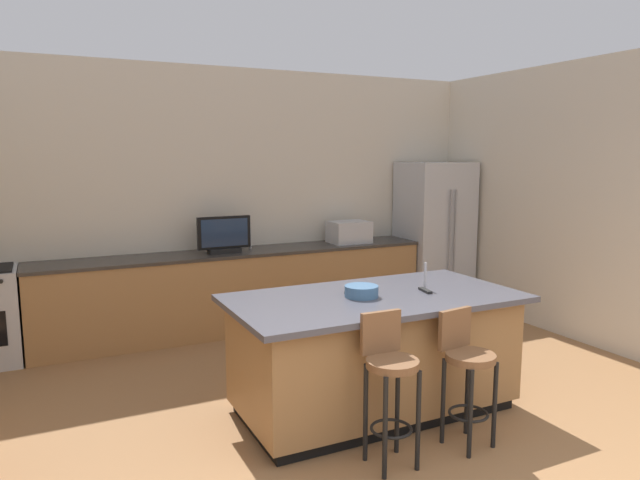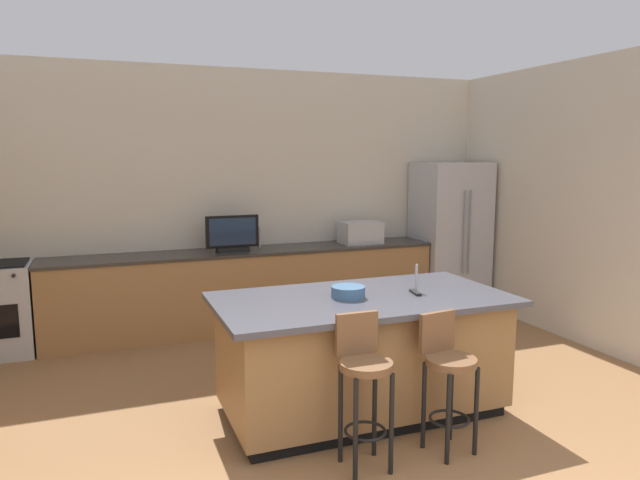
% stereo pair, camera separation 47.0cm
% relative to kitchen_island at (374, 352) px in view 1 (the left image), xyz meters
% --- Properties ---
extents(wall_back, '(6.71, 0.12, 3.00)m').
position_rel_kitchen_island_xyz_m(wall_back, '(-0.21, 2.87, 1.02)').
color(wall_back, beige).
rests_on(wall_back, ground_plane).
extents(wall_right, '(0.12, 5.29, 3.00)m').
position_rel_kitchen_island_xyz_m(wall_right, '(2.94, 0.43, 1.02)').
color(wall_right, beige).
rests_on(wall_right, ground_plane).
extents(counter_back, '(4.48, 0.62, 0.92)m').
position_rel_kitchen_island_xyz_m(counter_back, '(-0.27, 2.49, -0.01)').
color(counter_back, '#9E7042').
rests_on(counter_back, ground_plane).
extents(kitchen_island, '(2.25, 1.17, 0.93)m').
position_rel_kitchen_island_xyz_m(kitchen_island, '(0.00, 0.00, 0.00)').
color(kitchen_island, black).
rests_on(kitchen_island, ground_plane).
extents(refrigerator, '(0.86, 0.75, 1.91)m').
position_rel_kitchen_island_xyz_m(refrigerator, '(2.40, 2.44, 0.48)').
color(refrigerator, '#B7BABF').
rests_on(refrigerator, ground_plane).
extents(microwave, '(0.48, 0.36, 0.27)m').
position_rel_kitchen_island_xyz_m(microwave, '(1.14, 2.49, 0.58)').
color(microwave, '#B7BABF').
rests_on(microwave, counter_back).
extents(tv_monitor, '(0.60, 0.16, 0.41)m').
position_rel_kitchen_island_xyz_m(tv_monitor, '(-0.47, 2.44, 0.64)').
color(tv_monitor, black).
rests_on(tv_monitor, counter_back).
extents(sink_faucet_back, '(0.02, 0.02, 0.24)m').
position_rel_kitchen_island_xyz_m(sink_faucet_back, '(-0.11, 2.59, 0.57)').
color(sink_faucet_back, '#B2B2B7').
rests_on(sink_faucet_back, counter_back).
extents(sink_faucet_island, '(0.02, 0.02, 0.22)m').
position_rel_kitchen_island_xyz_m(sink_faucet_island, '(0.47, 0.00, 0.57)').
color(sink_faucet_island, '#B2B2B7').
rests_on(sink_faucet_island, kitchen_island).
extents(bar_stool_left, '(0.34, 0.34, 0.99)m').
position_rel_kitchen_island_xyz_m(bar_stool_left, '(-0.33, -0.73, 0.13)').
color(bar_stool_left, brown).
rests_on(bar_stool_left, ground_plane).
extents(bar_stool_right, '(0.34, 0.36, 0.94)m').
position_rel_kitchen_island_xyz_m(bar_stool_right, '(0.29, -0.74, 0.09)').
color(bar_stool_right, brown).
rests_on(bar_stool_right, ground_plane).
extents(fruit_bowl, '(0.26, 0.26, 0.09)m').
position_rel_kitchen_island_xyz_m(fruit_bowl, '(-0.11, 0.01, 0.50)').
color(fruit_bowl, '#3F668C').
rests_on(fruit_bowl, kitchen_island).
extents(cell_phone, '(0.14, 0.16, 0.01)m').
position_rel_kitchen_island_xyz_m(cell_phone, '(-0.12, 0.20, 0.46)').
color(cell_phone, black).
rests_on(cell_phone, kitchen_island).
extents(tv_remote, '(0.07, 0.18, 0.02)m').
position_rel_kitchen_island_xyz_m(tv_remote, '(0.43, -0.07, 0.47)').
color(tv_remote, black).
rests_on(tv_remote, kitchen_island).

